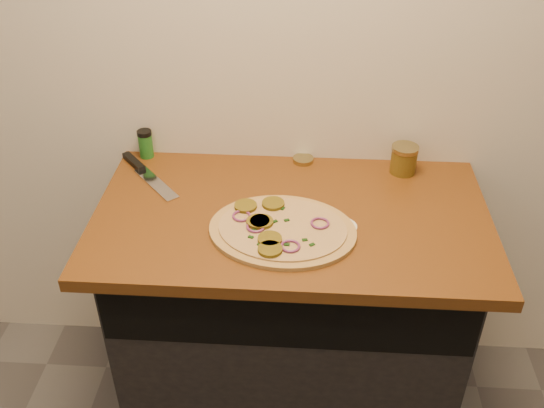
# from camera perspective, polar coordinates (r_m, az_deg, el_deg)

# --- Properties ---
(cabinet) EXTENTS (1.10, 0.60, 0.86)m
(cabinet) POSITION_cam_1_polar(r_m,az_deg,el_deg) (2.17, 1.66, -10.42)
(cabinet) COLOR black
(cabinet) RESTS_ON ground
(countertop) EXTENTS (1.20, 0.70, 0.04)m
(countertop) POSITION_cam_1_polar(r_m,az_deg,el_deg) (1.85, 1.85, -1.25)
(countertop) COLOR brown
(countertop) RESTS_ON cabinet
(pizza) EXTENTS (0.47, 0.47, 0.03)m
(pizza) POSITION_cam_1_polar(r_m,az_deg,el_deg) (1.75, 0.82, -2.39)
(pizza) COLOR tan
(pizza) RESTS_ON countertop
(chefs_knife) EXTENTS (0.24, 0.28, 0.02)m
(chefs_knife) POSITION_cam_1_polar(r_m,az_deg,el_deg) (2.06, -11.95, 2.98)
(chefs_knife) COLOR #B7BAC1
(chefs_knife) RESTS_ON countertop
(mason_jar_lid) EXTENTS (0.09, 0.09, 0.02)m
(mason_jar_lid) POSITION_cam_1_polar(r_m,az_deg,el_deg) (2.09, 2.95, 4.19)
(mason_jar_lid) COLOR #9C905B
(mason_jar_lid) RESTS_ON countertop
(salsa_jar) EXTENTS (0.09, 0.09, 0.10)m
(salsa_jar) POSITION_cam_1_polar(r_m,az_deg,el_deg) (2.05, 12.30, 4.15)
(salsa_jar) COLOR maroon
(salsa_jar) RESTS_ON countertop
(spice_shaker) EXTENTS (0.05, 0.05, 0.10)m
(spice_shaker) POSITION_cam_1_polar(r_m,az_deg,el_deg) (2.14, -11.81, 5.58)
(spice_shaker) COLOR #216922
(spice_shaker) RESTS_ON countertop
(flour_spill) EXTENTS (0.19, 0.19, 0.00)m
(flour_spill) POSITION_cam_1_polar(r_m,az_deg,el_deg) (1.78, 5.49, -2.17)
(flour_spill) COLOR silver
(flour_spill) RESTS_ON countertop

